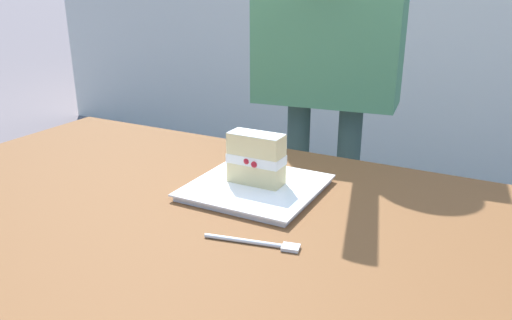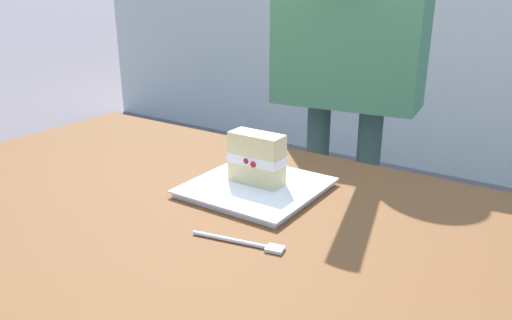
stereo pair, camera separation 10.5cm
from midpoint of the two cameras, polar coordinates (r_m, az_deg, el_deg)
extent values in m
cylinder|color=brown|center=(1.85, -13.37, -7.60)|extent=(0.07, 0.07, 0.73)
cube|color=brown|center=(1.00, -1.81, -6.95)|extent=(1.56, 0.85, 0.04)
cube|color=white|center=(1.08, 2.80, -3.34)|extent=(0.25, 0.25, 0.01)
cube|color=white|center=(1.07, 2.81, -2.95)|extent=(0.27, 0.27, 0.00)
cube|color=#EAD18C|center=(1.07, 2.89, -1.54)|extent=(0.12, 0.05, 0.04)
cube|color=white|center=(1.06, 2.92, 0.09)|extent=(0.12, 0.05, 0.02)
sphere|color=#B21923|center=(1.05, 1.91, -0.16)|extent=(0.01, 0.01, 0.01)
sphere|color=#B21923|center=(1.04, 2.60, -0.56)|extent=(0.01, 0.01, 0.01)
cube|color=#EAD18C|center=(1.05, 2.95, 1.76)|extent=(0.12, 0.05, 0.04)
cube|color=white|center=(1.04, 2.97, 2.97)|extent=(0.12, 0.05, 0.00)
cylinder|color=silver|center=(0.87, 0.38, -9.19)|extent=(0.14, 0.04, 0.01)
cube|color=silver|center=(0.85, 5.78, -10.19)|extent=(0.03, 0.03, 0.01)
cylinder|color=#334B43|center=(1.79, 8.44, -6.42)|extent=(0.08, 0.08, 0.83)
cylinder|color=#334B43|center=(1.75, 13.82, -7.44)|extent=(0.08, 0.08, 0.83)
cube|color=#4C895B|center=(1.59, 12.83, 16.58)|extent=(0.47, 0.24, 0.59)
camera|label=1|loc=(0.05, -87.14, 1.02)|focal=34.94mm
camera|label=2|loc=(0.05, 92.86, -1.02)|focal=34.94mm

